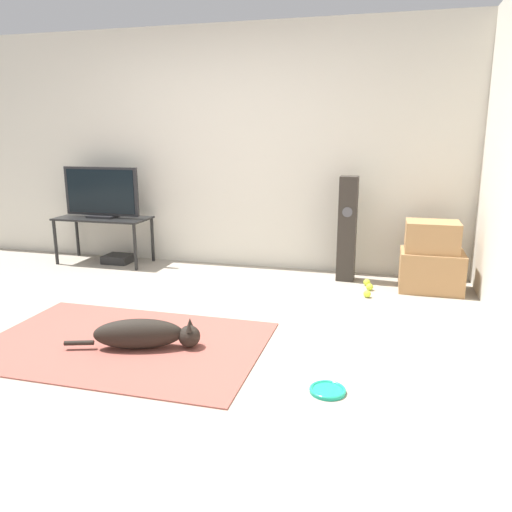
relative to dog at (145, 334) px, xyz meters
name	(u,v)px	position (x,y,z in m)	size (l,w,h in m)	color
ground_plane	(143,331)	(-0.17, 0.29, -0.11)	(12.00, 12.00, 0.00)	#9E9384
wall_back	(227,150)	(-0.17, 2.39, 1.16)	(8.00, 0.06, 2.55)	beige
area_rug	(124,343)	(-0.19, 0.04, -0.11)	(1.95, 1.29, 0.01)	#934C42
dog	(145,334)	(0.00, 0.00, 0.00)	(0.89, 0.36, 0.21)	black
frisbee	(328,390)	(1.28, -0.27, -0.10)	(0.21, 0.21, 0.03)	#199E7A
cardboard_box_lower	(431,271)	(1.98, 1.92, 0.08)	(0.57, 0.43, 0.38)	#A87A4C
cardboard_box_upper	(432,237)	(1.97, 1.91, 0.40)	(0.48, 0.36, 0.28)	#A87A4C
floor_speaker	(347,229)	(1.18, 2.07, 0.41)	(0.18, 0.18, 1.04)	#2D2823
tv_stand	(103,223)	(-1.55, 2.06, 0.35)	(1.05, 0.47, 0.52)	black
tv	(101,193)	(-1.55, 2.06, 0.69)	(0.89, 0.20, 0.56)	#232326
tennis_ball_by_boxes	(367,282)	(1.40, 1.90, -0.08)	(0.07, 0.07, 0.07)	#C6E033
tennis_ball_near_speaker	(370,287)	(1.43, 1.75, -0.08)	(0.07, 0.07, 0.07)	#C6E033
tennis_ball_loose_on_carpet	(367,294)	(1.42, 1.53, -0.08)	(0.07, 0.07, 0.07)	#C6E033
game_console	(118,259)	(-1.41, 2.09, -0.07)	(0.31, 0.27, 0.09)	black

